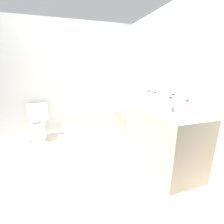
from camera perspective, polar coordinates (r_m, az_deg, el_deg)
The scene contains 20 objects.
ground_plane at distance 2.70m, azimuth -10.40°, elevation -16.66°, with size 3.87×3.87×0.00m, color beige.
wall_back_tiled at distance 3.70m, azimuth -14.56°, elevation 11.70°, with size 3.27×0.10×2.40m, color silver.
wall_right_mirror at distance 2.87m, azimuth 19.53°, elevation 10.18°, with size 0.10×3.13×2.40m, color silver.
bathtub at distance 3.54m, azimuth -3.94°, elevation -2.56°, with size 1.67×0.76×1.25m.
toilet at distance 3.53m, azimuth -25.37°, elevation -3.43°, with size 0.37×0.48×0.73m.
vanity_counter at distance 2.52m, azimuth 17.39°, elevation -8.33°, with size 0.59×1.31×0.88m, color tan.
sink_basin at distance 2.41m, azimuth 16.76°, elevation 2.28°, with size 0.31×0.31×0.05m, color white.
sink_faucet at distance 2.51m, azimuth 20.22°, elevation 2.78°, with size 0.13×0.15×0.08m.
water_bottle_0 at distance 2.69m, azimuth 13.32°, elevation 5.44°, with size 0.07×0.07×0.21m.
water_bottle_1 at distance 2.07m, azimuth 25.46°, elevation 1.16°, with size 0.06×0.06×0.20m.
water_bottle_2 at distance 2.19m, azimuth 20.38°, elevation 2.47°, with size 0.06×0.06×0.20m.
water_bottle_3 at distance 2.62m, azimuth 15.29°, elevation 4.91°, with size 0.06×0.06×0.19m.
water_bottle_4 at distance 2.29m, azimuth 21.22°, elevation 3.26°, with size 0.06×0.06×0.23m.
drinking_glass_0 at distance 2.24m, azimuth 22.62°, elevation 1.05°, with size 0.07×0.07×0.08m, color white.
drinking_glass_1 at distance 1.96m, azimuth 28.08°, elevation -1.38°, with size 0.06×0.06×0.09m, color white.
drinking_glass_2 at distance 2.04m, azimuth 27.07°, elevation -0.80°, with size 0.06×0.06×0.08m, color white.
drinking_glass_3 at distance 2.80m, azimuth 10.95°, elevation 4.90°, with size 0.07×0.07×0.09m, color white.
soap_dish at distance 2.11m, azimuth 22.47°, elevation -0.61°, with size 0.09×0.06×0.02m, color white.
bath_mat at distance 3.10m, azimuth -1.21°, elevation -11.70°, with size 0.51×0.44×0.01m, color white.
toilet_paper_roll at distance 3.60m, azimuth -28.81°, elevation -8.79°, with size 0.11×0.11×0.12m, color white.
Camera 1 is at (-0.26, -2.26, 1.45)m, focal length 24.99 mm.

